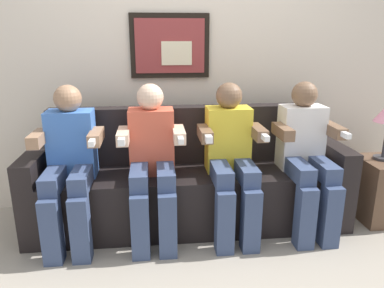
# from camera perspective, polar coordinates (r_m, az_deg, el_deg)

# --- Properties ---
(ground_plane) EXTENTS (6.25, 6.25, 0.00)m
(ground_plane) POSITION_cam_1_polar(r_m,az_deg,el_deg) (2.73, 0.35, -15.12)
(ground_plane) COLOR #9E9384
(back_wall_assembly) EXTENTS (4.81, 0.10, 2.60)m
(back_wall_assembly) POSITION_cam_1_polar(r_m,az_deg,el_deg) (3.09, -1.32, 14.05)
(back_wall_assembly) COLOR beige
(back_wall_assembly) RESTS_ON ground_plane
(couch) EXTENTS (2.41, 0.58, 0.90)m
(couch) POSITION_cam_1_polar(r_m,az_deg,el_deg) (2.88, -0.38, -6.40)
(couch) COLOR black
(couch) RESTS_ON ground_plane
(person_leftmost) EXTENTS (0.46, 0.56, 1.11)m
(person_leftmost) POSITION_cam_1_polar(r_m,az_deg,el_deg) (2.67, -18.41, -2.45)
(person_leftmost) COLOR #3F72CC
(person_leftmost) RESTS_ON ground_plane
(person_left_center) EXTENTS (0.46, 0.56, 1.11)m
(person_left_center) POSITION_cam_1_polar(r_m,az_deg,el_deg) (2.61, -6.21, -2.12)
(person_left_center) COLOR #D8593F
(person_left_center) RESTS_ON ground_plane
(person_right_center) EXTENTS (0.46, 0.56, 1.11)m
(person_right_center) POSITION_cam_1_polar(r_m,az_deg,el_deg) (2.66, 6.03, -1.70)
(person_right_center) COLOR yellow
(person_right_center) RESTS_ON ground_plane
(person_rightmost) EXTENTS (0.46, 0.56, 1.11)m
(person_rightmost) POSITION_cam_1_polar(r_m,az_deg,el_deg) (2.84, 17.27, -1.25)
(person_rightmost) COLOR white
(person_rightmost) RESTS_ON ground_plane
(side_table_right) EXTENTS (0.40, 0.40, 0.50)m
(side_table_right) POSITION_cam_1_polar(r_m,az_deg,el_deg) (3.34, 27.60, -6.26)
(side_table_right) COLOR brown
(side_table_right) RESTS_ON ground_plane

